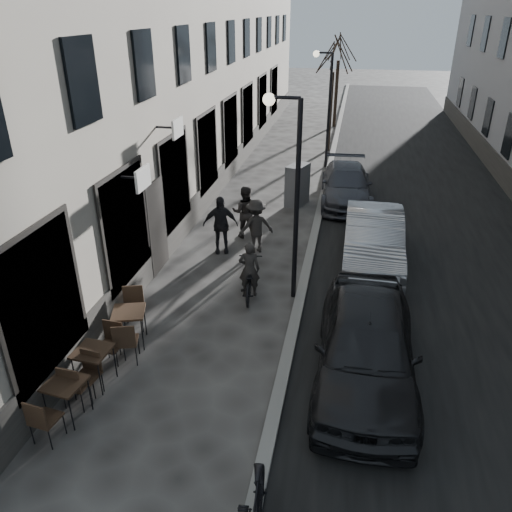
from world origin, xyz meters
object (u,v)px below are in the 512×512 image
(tree_near, at_px, (334,55))
(utility_cabinet, at_px, (297,185))
(bistro_set_c, at_px, (130,324))
(car_far, at_px, (346,185))
(bistro_set_a, at_px, (67,396))
(pedestrian_near, at_px, (245,212))
(car_near, at_px, (366,345))
(tree_far, at_px, (339,47))
(car_mid, at_px, (373,239))
(pedestrian_far, at_px, (220,225))
(streetlamp_near, at_px, (290,179))
(bistro_set_b, at_px, (94,363))
(bicycle, at_px, (249,279))
(streetlamp_far, at_px, (326,97))
(pedestrian_mid, at_px, (256,226))

(tree_near, distance_m, utility_cabinet, 9.15)
(bistro_set_c, xyz_separation_m, car_far, (4.35, 10.16, 0.15))
(bistro_set_a, xyz_separation_m, car_far, (4.54, 12.47, 0.18))
(utility_cabinet, relative_size, car_far, 0.34)
(tree_near, relative_size, bistro_set_a, 3.50)
(pedestrian_near, xyz_separation_m, car_near, (3.83, -6.39, -0.03))
(tree_far, relative_size, car_mid, 1.23)
(pedestrian_far, distance_m, car_far, 6.34)
(tree_near, relative_size, bistro_set_c, 3.25)
(streetlamp_near, height_order, bistro_set_b, streetlamp_near)
(pedestrian_near, bearing_deg, tree_far, -102.96)
(bistro_set_a, height_order, car_mid, car_mid)
(bicycle, distance_m, pedestrian_near, 3.72)
(tree_far, distance_m, bistro_set_a, 26.58)
(streetlamp_near, relative_size, bistro_set_a, 3.13)
(car_mid, bearing_deg, utility_cabinet, 121.58)
(bistro_set_b, height_order, pedestrian_far, pedestrian_far)
(bistro_set_b, relative_size, bicycle, 0.96)
(bistro_set_b, height_order, pedestrian_near, pedestrian_near)
(streetlamp_near, xyz_separation_m, car_mid, (2.17, 2.33, -2.39))
(streetlamp_far, bearing_deg, utility_cabinet, -96.05)
(utility_cabinet, height_order, bicycle, utility_cabinet)
(utility_cabinet, bearing_deg, pedestrian_near, -92.72)
(pedestrian_near, height_order, car_far, pedestrian_near)
(bistro_set_b, xyz_separation_m, pedestrian_mid, (1.96, 6.54, 0.34))
(streetlamp_near, xyz_separation_m, car_far, (1.24, 7.44, -2.49))
(tree_near, distance_m, car_mid, 13.42)
(bistro_set_b, bearing_deg, bistro_set_c, 88.51)
(tree_near, bearing_deg, tree_far, 90.00)
(tree_far, bearing_deg, streetlamp_far, -90.46)
(bistro_set_b, height_order, bicycle, bistro_set_b)
(pedestrian_far, bearing_deg, streetlamp_near, -57.64)
(car_near, bearing_deg, car_mid, 87.93)
(pedestrian_near, xyz_separation_m, car_far, (3.10, 3.98, -0.19))
(streetlamp_near, xyz_separation_m, car_near, (1.96, -2.93, -2.33))
(tree_near, xyz_separation_m, bistro_set_c, (-3.19, -17.71, -4.15))
(pedestrian_near, relative_size, pedestrian_mid, 1.02)
(bistro_set_b, height_order, pedestrian_mid, pedestrian_mid)
(tree_near, height_order, utility_cabinet, tree_near)
(streetlamp_near, height_order, utility_cabinet, streetlamp_near)
(bistro_set_a, distance_m, pedestrian_mid, 7.74)
(car_mid, bearing_deg, bicycle, -142.09)
(car_far, bearing_deg, streetlamp_near, -102.86)
(tree_near, relative_size, car_near, 1.17)
(tree_far, height_order, bistro_set_c, tree_far)
(streetlamp_near, bearing_deg, bistro_set_b, -128.44)
(streetlamp_far, relative_size, tree_far, 0.89)
(pedestrian_near, height_order, car_mid, pedestrian_near)
(streetlamp_near, relative_size, tree_near, 0.89)
(streetlamp_far, height_order, pedestrian_mid, streetlamp_far)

